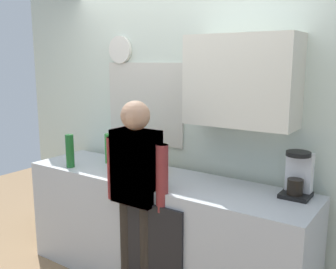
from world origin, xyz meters
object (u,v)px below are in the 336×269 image
Objects in this scene: bottle_green_wine at (70,151)px; potted_plant at (137,150)px; bottle_dark_sauce at (162,174)px; person_guest at (137,186)px; dish_soap at (148,158)px; person_at_sink at (137,186)px; bottle_olive_oil at (122,155)px; coffee_maker at (298,176)px; cup_yellow_cup at (120,175)px; mixing_bowl at (153,168)px; bottle_clear_soda at (110,148)px.

bottle_green_wine reaches higher than potted_plant.
person_guest is (-0.13, -0.15, -0.08)m from bottle_dark_sauce.
dish_soap is 0.11× the size of person_at_sink.
bottle_olive_oil is 1.39× the size of dish_soap.
person_guest is at bearing 0.00° from person_at_sink.
bottle_dark_sauce is at bearing 3.23° from bottle_green_wine.
bottle_olive_oil is 1.09× the size of potted_plant.
person_guest is at bearing -51.00° from potted_plant.
potted_plant is at bearing -179.75° from dish_soap.
coffee_maker is 3.88× the size of cup_yellow_cup.
mixing_bowl is at bearing -174.86° from coffee_maker.
mixing_bowl is at bearing -40.85° from dish_soap.
potted_plant is (-1.49, 0.03, -0.01)m from coffee_maker.
person_at_sink is (0.29, -0.52, -0.07)m from dish_soap.
potted_plant is (-0.20, 0.46, 0.09)m from cup_yellow_cup.
bottle_olive_oil is at bearing -125.65° from dish_soap.
bottle_dark_sauce is at bearing -42.03° from mixing_bowl.
mixing_bowl is at bearing 137.97° from bottle_dark_sauce.
bottle_clear_soda is (0.19, 0.31, -0.01)m from bottle_green_wine.
person_guest reaches higher than potted_plant.
bottle_green_wine reaches higher than mixing_bowl.
bottle_clear_soda reaches higher than mixing_bowl.
person_guest is at bearing -15.73° from cup_yellow_cup.
bottle_dark_sauce is at bearing 45.00° from person_at_sink.
person_at_sink is (0.43, -0.33, -0.12)m from bottle_olive_oil.
cup_yellow_cup is 0.23m from person_guest.
potted_plant is at bearing -20.45° from person_guest.
bottle_dark_sauce is (0.98, 0.06, -0.06)m from bottle_green_wine.
cup_yellow_cup is at bearing -66.42° from potted_plant.
coffee_maker is 1.10× the size of bottle_green_wine.
bottle_olive_oil reaches higher than mixing_bowl.
dish_soap is at bearing 139.15° from mixing_bowl.
bottle_green_wine is 0.86m from person_guest.
potted_plant is at bearing 125.99° from person_at_sink.
bottle_dark_sauce is 0.37m from cup_yellow_cup.
bottle_dark_sauce is 0.82× the size of mixing_bowl.
mixing_bowl is at bearing -2.05° from bottle_clear_soda.
bottle_olive_oil reaches higher than dish_soap.
person_guest is at bearing -60.86° from dish_soap.
bottle_olive_oil is 0.35m from cup_yellow_cup.
dish_soap is at bearing 37.95° from bottle_green_wine.
potted_plant reaches higher than mixing_bowl.
bottle_clear_soda is at bearing 161.73° from bottle_dark_sauce.
bottle_dark_sauce is at bearing -18.27° from bottle_clear_soda.
mixing_bowl is (0.09, 0.32, -0.00)m from cup_yellow_cup.
coffee_maker reaches higher than cup_yellow_cup.
bottle_clear_soda is 0.17× the size of person_at_sink.
bottle_olive_oil is 0.24m from dish_soap.
bottle_dark_sauce is 0.36m from mixing_bowl.
bottle_olive_oil is 0.59m from bottle_dark_sauce.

